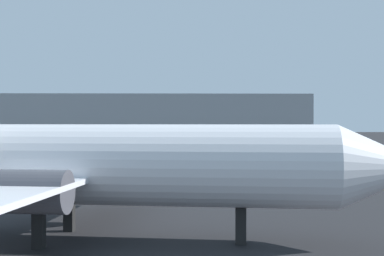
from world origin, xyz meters
TOP-DOWN VIEW (x-y plane):
  - airplane_at_gate at (-8.51, 12.20)m, footprint 32.05×22.79m
  - terminal_building at (-12.05, 113.09)m, footprint 74.21×20.79m

SIDE VIEW (x-z plane):
  - airplane_at_gate at x=-8.51m, z-range -1.47..8.53m
  - terminal_building at x=-12.05m, z-range 0.00..11.72m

